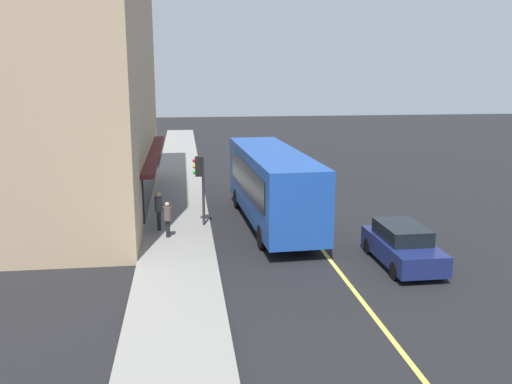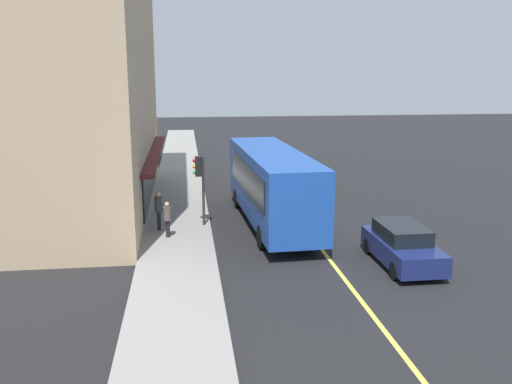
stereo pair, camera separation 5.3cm
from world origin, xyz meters
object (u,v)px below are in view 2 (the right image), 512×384
(bus, at_px, (272,183))
(pedestrian_near_storefront, at_px, (167,216))
(traffic_light, at_px, (200,174))
(pedestrian_waiting, at_px, (159,207))
(car_navy, at_px, (402,246))

(bus, bearing_deg, pedestrian_near_storefront, 111.88)
(traffic_light, relative_size, pedestrian_waiting, 1.81)
(bus, relative_size, pedestrian_waiting, 6.35)
(bus, distance_m, pedestrian_near_storefront, 5.27)
(bus, height_order, pedestrian_waiting, bus)
(bus, height_order, traffic_light, bus)
(car_navy, bearing_deg, pedestrian_waiting, 60.06)
(bus, relative_size, traffic_light, 3.51)
(bus, relative_size, pedestrian_near_storefront, 7.27)
(traffic_light, bearing_deg, bus, -86.64)
(car_navy, xyz_separation_m, pedestrian_near_storefront, (4.20, 8.79, 0.33))
(bus, xyz_separation_m, pedestrian_near_storefront, (-1.93, 4.81, -0.92))
(traffic_light, distance_m, pedestrian_waiting, 2.36)
(traffic_light, relative_size, car_navy, 0.74)
(car_navy, bearing_deg, bus, 32.99)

